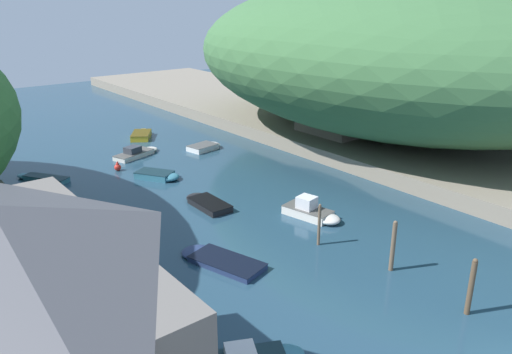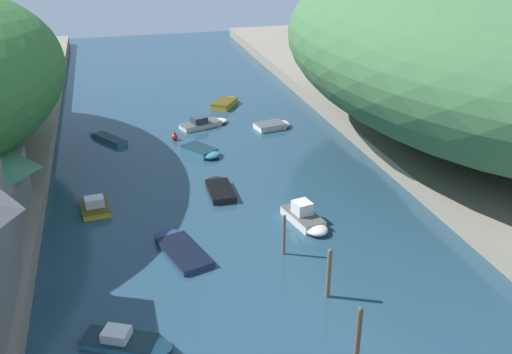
# 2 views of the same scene
# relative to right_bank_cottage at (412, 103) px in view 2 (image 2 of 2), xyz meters

# --- Properties ---
(water_surface) EXTENTS (130.00, 130.00, 0.00)m
(water_surface) POSITION_rel_right_bank_cottage_xyz_m (-19.76, -2.16, -4.12)
(water_surface) COLOR #234256
(water_surface) RESTS_ON ground
(right_bank) EXTENTS (22.00, 120.00, 1.46)m
(right_bank) POSITION_rel_right_bank_cottage_xyz_m (5.59, -2.16, -3.39)
(right_bank) COLOR gray
(right_bank) RESTS_ON ground
(hillside_right) EXTENTS (37.46, 52.44, 17.00)m
(hillside_right) POSITION_rel_right_bank_cottage_xyz_m (6.69, -3.01, 5.84)
(hillside_right) COLOR #3D6B3D
(hillside_right) RESTS_ON right_bank
(right_bank_cottage) EXTENTS (4.32, 7.95, 5.16)m
(right_bank_cottage) POSITION_rel_right_bank_cottage_xyz_m (0.00, 0.00, 0.00)
(right_bank_cottage) COLOR gray
(right_bank_cottage) RESTS_ON right_bank
(boat_white_cruiser) EXTENTS (2.38, 4.03, 1.19)m
(boat_white_cruiser) POSITION_rel_right_bank_cottage_xyz_m (-30.44, -6.53, -3.76)
(boat_white_cruiser) COLOR gold
(boat_white_cruiser) RESTS_ON water_surface
(boat_small_dinghy) EXTENTS (4.24, 4.95, 0.70)m
(boat_small_dinghy) POSITION_rel_right_bank_cottage_xyz_m (-15.01, 16.61, -3.77)
(boat_small_dinghy) COLOR gold
(boat_small_dinghy) RESTS_ON water_surface
(boat_moored_right) EXTENTS (4.11, 2.68, 0.60)m
(boat_moored_right) POSITION_rel_right_bank_cottage_xyz_m (-11.76, 7.51, -3.83)
(boat_moored_right) COLOR white
(boat_moored_right) RESTS_ON water_surface
(boat_mid_channel) EXTENTS (3.94, 5.23, 0.46)m
(boat_mid_channel) POSITION_rel_right_bank_cottage_xyz_m (-29.19, 8.55, -3.90)
(boat_mid_channel) COLOR teal
(boat_mid_channel) RESTS_ON water_surface
(boat_red_skiff) EXTENTS (2.64, 4.93, 1.59)m
(boat_red_skiff) POSITION_rel_right_bank_cottage_xyz_m (-15.42, -13.06, -3.64)
(boat_red_skiff) COLOR silver
(boat_red_skiff) RESTS_ON water_surface
(boat_near_quay) EXTENTS (5.71, 3.42, 1.17)m
(boat_near_quay) POSITION_rel_right_bank_cottage_xyz_m (-18.80, 9.95, -3.77)
(boat_near_quay) COLOR silver
(boat_near_quay) RESTS_ON water_surface
(boat_open_rowboat) EXTENTS (3.79, 4.51, 0.63)m
(boat_open_rowboat) POSITION_rel_right_bank_cottage_xyz_m (-20.39, 2.08, -3.81)
(boat_open_rowboat) COLOR teal
(boat_open_rowboat) RESTS_ON water_surface
(boat_yellow_tender) EXTENTS (3.77, 6.29, 0.39)m
(boat_yellow_tender) POSITION_rel_right_bank_cottage_xyz_m (-24.91, -14.22, -3.93)
(boat_yellow_tender) COLOR navy
(boat_yellow_tender) RESTS_ON water_surface
(boat_navy_launch) EXTENTS (1.98, 4.84, 0.53)m
(boat_navy_launch) POSITION_rel_right_bank_cottage_xyz_m (-20.46, -5.94, -3.86)
(boat_navy_launch) COLOR black
(boat_navy_launch) RESTS_ON water_surface
(boat_cabin_cruiser) EXTENTS (5.13, 3.59, 0.93)m
(boat_cabin_cruiser) POSITION_rel_right_bank_cottage_xyz_m (-28.91, -22.89, -3.84)
(boat_cabin_cruiser) COLOR teal
(boat_cabin_cruiser) RESTS_ON water_surface
(mooring_post_nearest) EXTENTS (0.29, 0.29, 3.31)m
(mooring_post_nearest) POSITION_rel_right_bank_cottage_xyz_m (-17.60, -26.98, -2.46)
(mooring_post_nearest) COLOR brown
(mooring_post_nearest) RESTS_ON water_surface
(mooring_post_second) EXTENTS (0.28, 0.28, 3.34)m
(mooring_post_second) POSITION_rel_right_bank_cottage_xyz_m (-17.08, -21.64, -2.44)
(mooring_post_second) COLOR brown
(mooring_post_second) RESTS_ON water_surface
(mooring_post_middle) EXTENTS (0.20, 0.20, 3.00)m
(mooring_post_middle) POSITION_rel_right_bank_cottage_xyz_m (-18.19, -16.46, -2.61)
(mooring_post_middle) COLOR brown
(mooring_post_middle) RESTS_ON water_surface
(channel_buoy_near) EXTENTS (0.66, 0.66, 0.99)m
(channel_buoy_near) POSITION_rel_right_bank_cottage_xyz_m (-22.47, 6.66, -3.74)
(channel_buoy_near) COLOR red
(channel_buoy_near) RESTS_ON water_surface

